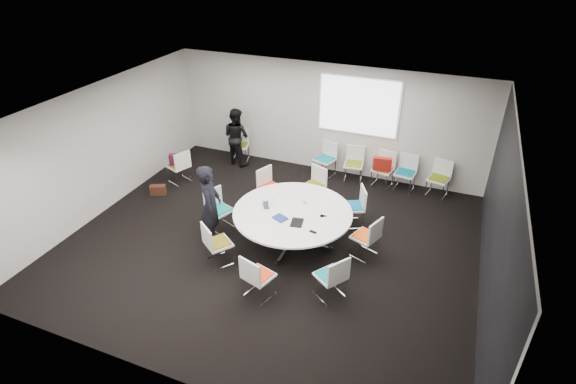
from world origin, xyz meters
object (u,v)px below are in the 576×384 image
at_px(chair_back_c, 382,175).
at_px(chair_person_back, 240,151).
at_px(chair_ring_c, 313,193).
at_px(conference_table, 293,219).
at_px(brown_bag, 158,190).
at_px(chair_ring_e, 220,217).
at_px(person_main, 211,206).
at_px(laptop, 268,205).
at_px(chair_back_a, 325,165).
at_px(chair_ring_d, 270,194).
at_px(chair_ring_b, 353,213).
at_px(chair_ring_a, 365,244).
at_px(cup, 304,202).
at_px(chair_back_d, 404,179).
at_px(chair_ring_g, 259,284).
at_px(chair_ring_f, 218,251).
at_px(chair_back_b, 353,170).
at_px(maroon_bag, 178,160).
at_px(person_back, 236,136).
at_px(chair_spare_left, 180,172).
at_px(chair_ring_h, 331,284).
at_px(chair_back_e, 437,185).

xyz_separation_m(chair_back_c, chair_person_back, (-3.91, -0.04, 0.00)).
relative_size(chair_ring_c, chair_back_c, 1.00).
distance_m(conference_table, chair_back_c, 3.25).
bearing_deg(brown_bag, chair_ring_e, -17.97).
xyz_separation_m(person_main, laptop, (0.94, 0.64, -0.13)).
bearing_deg(chair_back_a, chair_ring_d, 85.89).
bearing_deg(chair_ring_b, chair_ring_d, 60.92).
xyz_separation_m(chair_ring_a, cup, (-1.35, 0.26, 0.50)).
bearing_deg(person_main, brown_bag, 40.10).
bearing_deg(chair_back_d, cup, 65.64).
height_order(chair_ring_g, chair_person_back, same).
distance_m(chair_ring_d, chair_ring_f, 2.30).
distance_m(chair_ring_b, chair_back_b, 2.00).
height_order(chair_person_back, person_main, person_main).
xyz_separation_m(chair_back_b, maroon_bag, (-4.02, -1.70, 0.34)).
relative_size(person_back, cup, 17.20).
bearing_deg(chair_spare_left, person_back, -8.04).
height_order(chair_ring_f, chair_back_d, same).
relative_size(chair_ring_c, chair_back_d, 1.00).
xyz_separation_m(chair_ring_h, laptop, (-1.71, 1.25, 0.47)).
bearing_deg(chair_person_back, brown_bag, 51.46).
relative_size(chair_ring_b, cup, 9.78).
bearing_deg(chair_spare_left, chair_ring_c, -64.19).
distance_m(conference_table, person_main, 1.63).
bearing_deg(chair_back_d, chair_ring_g, 77.23).
height_order(conference_table, chair_person_back, chair_person_back).
distance_m(chair_ring_b, chair_ring_f, 2.99).
distance_m(chair_ring_c, chair_back_e, 2.99).
relative_size(chair_back_e, person_main, 0.51).
height_order(chair_ring_d, chair_back_d, same).
bearing_deg(chair_ring_f, chair_ring_g, 9.44).
xyz_separation_m(chair_ring_c, cup, (0.22, -1.22, 0.50)).
xyz_separation_m(cup, brown_bag, (-3.80, 0.21, -0.66)).
height_order(chair_ring_a, brown_bag, chair_ring_a).
xyz_separation_m(chair_ring_c, chair_back_d, (1.85, 1.43, 0.00)).
distance_m(chair_spare_left, cup, 3.80).
distance_m(chair_back_d, chair_back_e, 0.78).
bearing_deg(chair_back_d, chair_ring_f, 63.19).
bearing_deg(chair_ring_a, chair_back_e, 0.62).
bearing_deg(person_main, chair_ring_e, -8.18).
height_order(chair_ring_f, cup, chair_ring_f).
bearing_deg(cup, chair_ring_d, 144.21).
relative_size(cup, brown_bag, 0.25).
bearing_deg(chair_spare_left, laptop, -91.91).
distance_m(chair_ring_f, laptop, 1.36).
relative_size(chair_back_a, laptop, 3.03).
height_order(chair_ring_f, chair_back_b, same).
relative_size(chair_ring_d, chair_ring_f, 1.00).
relative_size(chair_back_a, chair_spare_left, 1.00).
bearing_deg(chair_back_c, laptop, 71.36).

